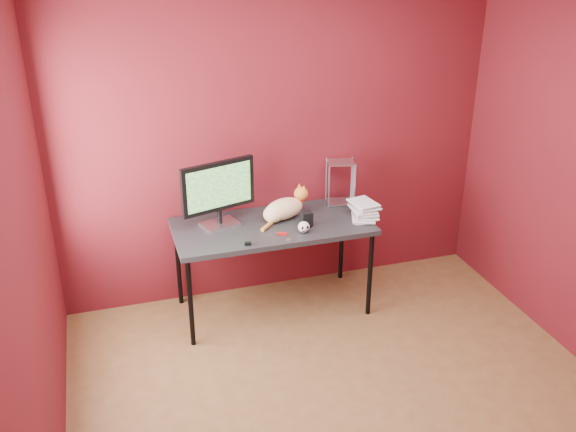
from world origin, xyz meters
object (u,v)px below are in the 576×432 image
object	(u,v)px
desk	(272,230)
monitor	(218,191)
cat	(284,208)
skull_mug	(304,227)
book_stack	(357,131)
speaker	(307,219)

from	to	relation	value
desk	monitor	xyz separation A→B (m)	(-0.39, 0.09, 0.33)
cat	skull_mug	xyz separation A→B (m)	(0.07, -0.28, -0.04)
desk	cat	bearing A→B (deg)	32.68
skull_mug	book_stack	distance (m)	0.80
monitor	skull_mug	distance (m)	0.69
desk	speaker	size ratio (longest dim) A/B	13.24
book_stack	speaker	bearing A→B (deg)	-175.98
skull_mug	desk	bearing A→B (deg)	135.90
speaker	book_stack	size ratio (longest dim) A/B	0.08
desk	skull_mug	xyz separation A→B (m)	(0.18, -0.21, 0.09)
monitor	speaker	world-z (taller)	monitor
cat	skull_mug	bearing A→B (deg)	-98.34
desk	book_stack	xyz separation A→B (m)	(0.63, -0.08, 0.75)
desk	skull_mug	distance (m)	0.29
monitor	skull_mug	size ratio (longest dim) A/B	6.51
cat	skull_mug	distance (m)	0.29
cat	speaker	bearing A→B (deg)	-77.43
desk	speaker	bearing A→B (deg)	-23.60
speaker	book_stack	world-z (taller)	book_stack
desk	speaker	xyz separation A→B (m)	(0.24, -0.11, 0.10)
cat	book_stack	size ratio (longest dim) A/B	0.32
monitor	cat	size ratio (longest dim) A/B	1.28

